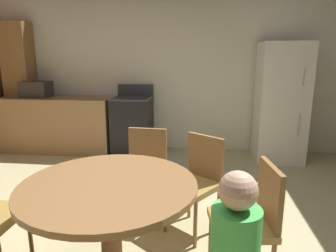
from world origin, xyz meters
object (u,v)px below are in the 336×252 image
(oven_range, at_px, (133,125))
(chair_northeast, at_px, (197,178))
(refrigerator, at_px, (280,103))
(dining_table, at_px, (110,205))
(chair_north, at_px, (145,168))
(microwave, at_px, (36,89))
(chair_east, at_px, (251,217))

(oven_range, bearing_deg, chair_northeast, -63.07)
(refrigerator, height_order, dining_table, refrigerator)
(oven_range, relative_size, dining_table, 0.96)
(refrigerator, bearing_deg, chair_north, -132.12)
(dining_table, relative_size, chair_northeast, 1.32)
(refrigerator, bearing_deg, dining_table, -121.91)
(chair_northeast, bearing_deg, dining_table, -0.00)
(dining_table, bearing_deg, chair_northeast, 53.33)
(microwave, bearing_deg, refrigerator, -0.74)
(oven_range, distance_m, refrigerator, 2.31)
(oven_range, bearing_deg, dining_table, -79.89)
(refrigerator, relative_size, chair_north, 2.02)
(microwave, height_order, chair_northeast, microwave)
(chair_north, xyz_separation_m, chair_northeast, (0.51, -0.19, 0.00))
(refrigerator, height_order, microwave, refrigerator)
(refrigerator, height_order, chair_north, refrigerator)
(microwave, height_order, chair_north, microwave)
(dining_table, bearing_deg, chair_north, 86.53)
(oven_range, height_order, microwave, microwave)
(refrigerator, bearing_deg, oven_range, 178.65)
(microwave, height_order, dining_table, microwave)
(microwave, xyz_separation_m, chair_east, (3.05, -2.75, -0.53))
(oven_range, xyz_separation_m, chair_northeast, (1.08, -2.13, 0.03))
(dining_table, bearing_deg, refrigerator, 58.09)
(microwave, bearing_deg, oven_range, 0.13)
(chair_north, distance_m, chair_northeast, 0.54)
(chair_north, distance_m, chair_east, 1.20)
(microwave, bearing_deg, dining_table, -53.76)
(chair_east, bearing_deg, refrigerator, -114.82)
(chair_north, bearing_deg, chair_northeast, 73.40)
(chair_north, bearing_deg, oven_range, -160.10)
(dining_table, height_order, chair_north, chair_north)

